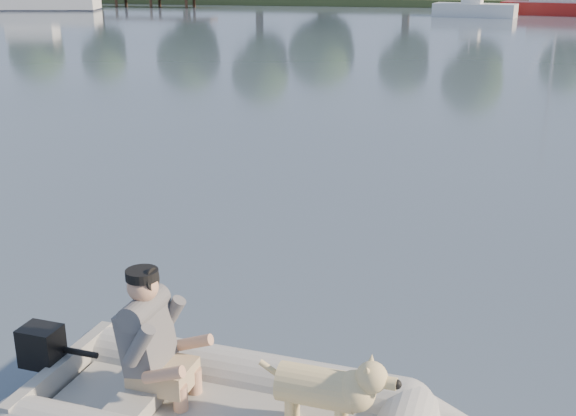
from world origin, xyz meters
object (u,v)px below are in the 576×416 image
(dinghy, at_px, (231,373))
(motorboat, at_px, (476,0))
(dog, at_px, (317,393))
(sailboat, at_px, (565,8))
(dock, at_px, (110,0))
(man, at_px, (148,333))

(dinghy, height_order, motorboat, motorboat)
(dog, relative_size, motorboat, 0.16)
(dog, bearing_deg, motorboat, 93.24)
(dog, bearing_deg, dinghy, -175.43)
(sailboat, bearing_deg, dock, -170.32)
(dock, bearing_deg, motorboat, -11.10)
(dock, distance_m, sailboat, 35.35)
(dock, xyz_separation_m, dog, (27.25, -52.70, -0.02))
(man, distance_m, motorboat, 46.97)
(motorboat, height_order, sailboat, sailboat)
(dock, bearing_deg, sailboat, -4.74)
(dinghy, bearing_deg, dock, 122.38)
(man, relative_size, motorboat, 0.19)
(man, xyz_separation_m, sailboat, (9.27, 49.66, -0.24))
(dock, bearing_deg, dog, -62.66)
(dinghy, height_order, man, man)
(dock, relative_size, dog, 20.02)
(dog, distance_m, motorboat, 47.03)
(dog, height_order, motorboat, motorboat)
(sailboat, bearing_deg, dinghy, -85.39)
(sailboat, bearing_deg, dog, -84.68)
(man, xyz_separation_m, motorboat, (3.20, 46.86, 0.31))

